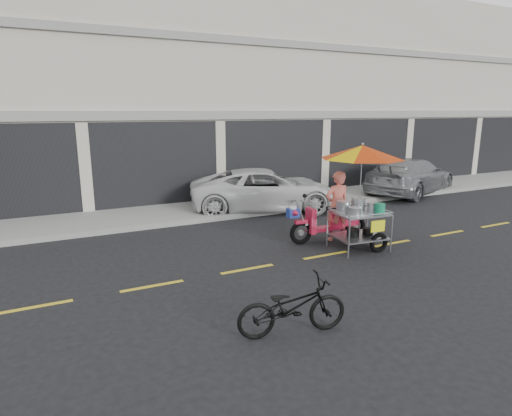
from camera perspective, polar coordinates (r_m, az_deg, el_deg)
name	(u,v)px	position (r m, az deg, el deg)	size (l,w,h in m)	color
ground	(326,255)	(10.05, 9.28, -6.24)	(90.00, 90.00, 0.00)	black
sidewalk	(232,206)	(14.67, -3.25, 0.33)	(45.00, 3.00, 0.15)	gray
shophouse_block	(243,88)	(20.13, -1.68, 15.68)	(36.00, 8.11, 10.40)	beige
centerline	(326,255)	(10.05, 9.28, -6.22)	(42.00, 0.10, 0.01)	gold
white_pickup	(266,190)	(14.21, 1.29, 2.47)	(2.29, 4.96, 1.38)	silver
silver_pickup	(410,176)	(18.12, 19.87, 4.07)	(2.01, 4.96, 1.44)	#94969A
near_bicycle	(292,307)	(6.50, 4.84, -12.96)	(0.58, 1.67, 0.88)	black
food_vendor_rig	(352,181)	(10.53, 12.63, 3.48)	(2.52, 2.17, 2.54)	black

